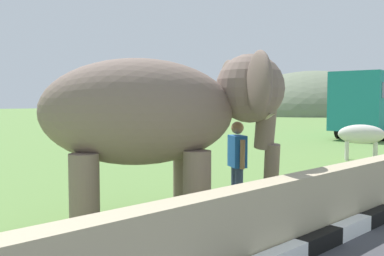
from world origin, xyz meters
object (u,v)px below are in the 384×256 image
person_handler (237,161)px  cow_mid (359,122)px  cow_near (363,135)px  bus_teal (378,100)px  elephant (162,114)px

person_handler → cow_mid: bearing=18.7°
person_handler → cow_mid: 17.13m
cow_near → bus_teal: bearing=21.1°
elephant → person_handler: size_ratio=2.39×
elephant → person_handler: 1.82m
elephant → cow_near: (9.61, 1.16, -0.95)m
elephant → cow_near: 9.73m
person_handler → bus_teal: bus_teal is taller
person_handler → bus_teal: (18.65, 5.51, 1.16)m
bus_teal → cow_mid: size_ratio=5.20×
cow_mid → elephant: bearing=-163.6°
elephant → cow_mid: size_ratio=2.09×
bus_teal → cow_near: bus_teal is taller
person_handler → cow_mid: person_handler is taller
person_handler → bus_teal: size_ratio=0.17×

